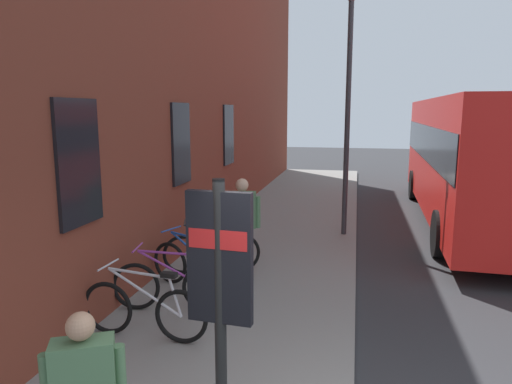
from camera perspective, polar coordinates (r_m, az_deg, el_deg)
name	(u,v)px	position (r m, az deg, el deg)	size (l,w,h in m)	color
ground	(408,267)	(9.76, 18.09, -8.75)	(60.00, 60.00, 0.00)	#2D2D30
sidewalk_pavement	(285,231)	(11.72, 3.58, -4.83)	(24.00, 3.50, 0.12)	gray
station_facade	(216,37)	(12.90, -4.98, 18.37)	(22.00, 0.65, 9.89)	brown
bicycle_far_end	(144,310)	(6.35, -13.56, -13.90)	(0.48, 1.77, 0.97)	black
bicycle_by_door	(172,285)	(7.09, -10.32, -11.19)	(0.49, 1.76, 0.97)	black
bicycle_end_of_row	(194,267)	(7.83, -7.57, -9.06)	(0.71, 1.69, 0.97)	black
bicycle_mid_rack	(212,252)	(8.55, -5.37, -7.35)	(0.69, 1.70, 0.97)	black
transit_info_sign	(220,276)	(3.86, -4.45, -10.21)	(0.13, 0.55, 2.40)	black
city_bus	(474,153)	(13.74, 25.16, 4.31)	(10.58, 2.90, 3.35)	red
pedestrian_by_facade	(242,216)	(8.35, -1.71, -2.95)	(0.34, 0.65, 1.74)	brown
street_lamp	(348,95)	(11.06, 11.26, 11.63)	(0.28, 0.28, 5.59)	#333338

